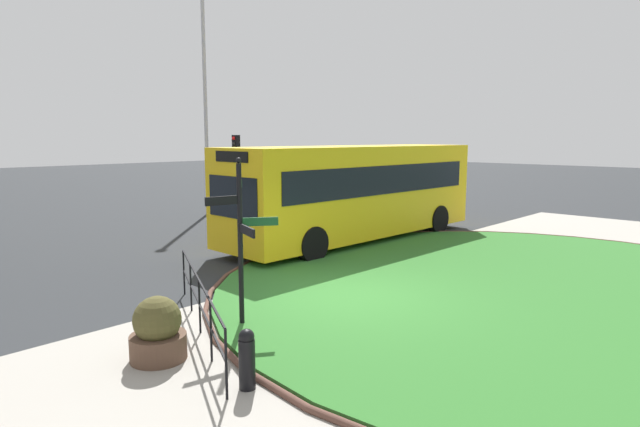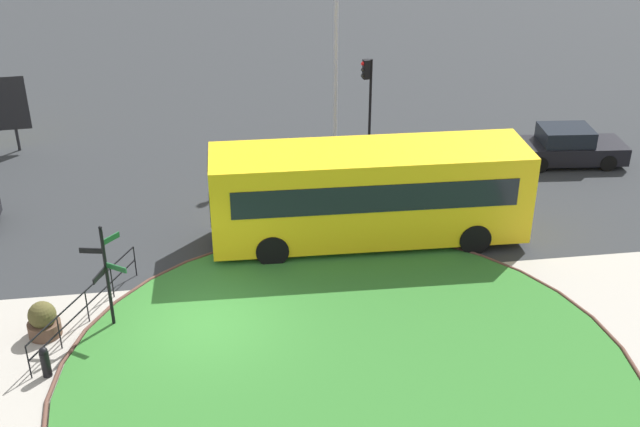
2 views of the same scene
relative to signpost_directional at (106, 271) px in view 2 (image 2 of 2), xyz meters
The scene contains 12 objects.
ground 3.09m from the signpost_directional, ahead, with size 120.00×120.00×0.00m, color #282B2D.
sidewalk_paving 3.82m from the signpost_directional, 41.85° to the right, with size 32.00×8.01×0.02m, color #9E998E.
grass_island 6.74m from the signpost_directional, 26.43° to the right, with size 14.07×14.07×0.10m, color #2D6B28.
grass_kerb_ring 6.74m from the signpost_directional, 26.43° to the right, with size 14.38×14.38×0.11m, color brown.
signpost_directional is the anchor object (origin of this frame).
bollard_foreground 2.69m from the signpost_directional, 127.11° to the right, with size 0.23×0.23×0.86m.
railing_grass_edge 1.33m from the signpost_directional, 154.72° to the left, with size 2.26×4.53×0.99m.
bus_yellow 8.50m from the signpost_directional, 25.92° to the left, with size 9.88×2.81×3.12m.
car_near_lane 18.65m from the signpost_directional, 27.78° to the left, with size 4.42×2.12×1.47m.
traffic_light_near 15.07m from the signpost_directional, 52.35° to the left, with size 0.49×0.30×3.50m.
lamppost_tall 15.23m from the signpost_directional, 57.47° to the left, with size 0.32×0.32×9.56m.
planter_near_signpost 2.18m from the signpost_directional, behind, with size 0.85×0.85×1.01m.
Camera 2 is at (0.48, -17.65, 12.38)m, focal length 44.20 mm.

